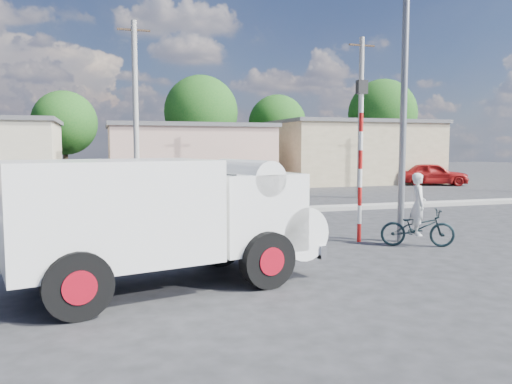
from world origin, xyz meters
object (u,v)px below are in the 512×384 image
object	(u,v)px
traffic_pole	(361,147)
streetlight	(400,57)
bicycle	(417,228)
car_cream	(268,179)
car_red	(433,174)
truck	(171,217)
cyclist	(418,216)

from	to	relation	value
traffic_pole	streetlight	size ratio (longest dim) A/B	0.48
bicycle	car_cream	size ratio (longest dim) A/B	0.41
car_red	traffic_pole	distance (m)	22.14
car_cream	car_red	xyz separation A→B (m)	(12.33, 1.69, 0.01)
truck	car_red	size ratio (longest dim) A/B	1.35
bicycle	car_red	distance (m)	22.12
car_cream	traffic_pole	distance (m)	15.09
bicycle	streetlight	world-z (taller)	streetlight
truck	streetlight	world-z (taller)	streetlight
bicycle	cyclist	world-z (taller)	cyclist
traffic_pole	streetlight	bearing A→B (deg)	-17.73
car_cream	streetlight	world-z (taller)	streetlight
car_red	cyclist	bearing A→B (deg)	166.34
car_red	traffic_pole	world-z (taller)	traffic_pole
bicycle	streetlight	xyz separation A→B (m)	(-0.20, 0.72, 4.47)
car_red	truck	bearing A→B (deg)	157.87
bicycle	car_red	xyz separation A→B (m)	(13.54, 17.50, 0.27)
bicycle	car_cream	distance (m)	15.86
streetlight	car_red	bearing A→B (deg)	50.69
cyclist	car_cream	size ratio (longest dim) A/B	0.35
traffic_pole	cyclist	bearing A→B (deg)	-41.83
cyclist	truck	bearing A→B (deg)	129.33
truck	bicycle	xyz separation A→B (m)	(6.62, 1.84, -0.82)
truck	cyclist	xyz separation A→B (m)	(6.62, 1.84, -0.50)
car_red	streetlight	bearing A→B (deg)	164.77
streetlight	car_cream	bearing A→B (deg)	84.68
cyclist	traffic_pole	world-z (taller)	traffic_pole
truck	streetlight	bearing A→B (deg)	8.63
car_red	streetlight	xyz separation A→B (m)	(-13.74, -16.78, 4.20)
traffic_pole	car_red	bearing A→B (deg)	48.31
cyclist	traffic_pole	distance (m)	2.35
truck	car_cream	distance (m)	19.31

